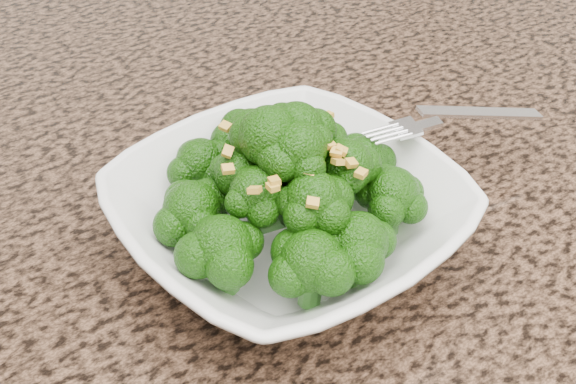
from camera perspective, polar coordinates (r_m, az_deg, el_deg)
granite_counter at (r=0.53m, az=-8.42°, el=-6.39°), size 1.64×1.04×0.03m
bowl at (r=0.50m, az=-0.00°, el=-1.93°), size 0.25×0.25×0.06m
broccoli_pile at (r=0.46m, az=-0.00°, el=4.39°), size 0.20×0.20×0.08m
garlic_topping at (r=0.44m, az=-0.00°, el=8.90°), size 0.12×0.12×0.01m
fork at (r=0.55m, az=11.20°, el=5.36°), size 0.18×0.08×0.01m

